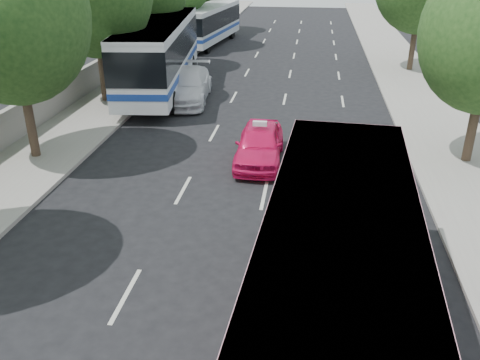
% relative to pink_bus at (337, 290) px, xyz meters
% --- Properties ---
extents(ground, '(120.00, 120.00, 0.00)m').
position_rel_pink_bus_xyz_m(ground, '(-3.08, 4.00, -2.23)').
color(ground, black).
rests_on(ground, ground).
extents(sidewalk_left, '(4.00, 90.00, 0.15)m').
position_rel_pink_bus_xyz_m(sidewalk_left, '(-11.58, 24.00, -2.15)').
color(sidewalk_left, '#9E998E').
rests_on(sidewalk_left, ground).
extents(sidewalk_right, '(4.00, 90.00, 0.12)m').
position_rel_pink_bus_xyz_m(sidewalk_right, '(5.42, 24.00, -2.17)').
color(sidewalk_right, '#9E998E').
rests_on(sidewalk_right, ground).
extents(low_wall, '(0.30, 90.00, 1.50)m').
position_rel_pink_bus_xyz_m(low_wall, '(-13.38, 24.00, -1.33)').
color(low_wall, '#9E998E').
rests_on(low_wall, sidewalk_left).
extents(tree_left_b, '(5.70, 5.70, 8.88)m').
position_rel_pink_bus_xyz_m(tree_left_b, '(-11.50, 9.94, 3.59)').
color(tree_left_b, '#38281E').
rests_on(tree_left_b, ground).
extents(pink_bus, '(3.53, 11.37, 3.58)m').
position_rel_pink_bus_xyz_m(pink_bus, '(0.00, 0.00, 0.00)').
color(pink_bus, '#D08697').
rests_on(pink_bus, ground).
extents(pink_taxi, '(1.88, 4.49, 1.52)m').
position_rel_pink_bus_xyz_m(pink_taxi, '(-2.56, 10.93, -1.47)').
color(pink_taxi, '#E81459').
rests_on(pink_taxi, ground).
extents(white_pickup, '(2.93, 6.11, 1.72)m').
position_rel_pink_bus_xyz_m(white_pickup, '(-7.42, 18.94, -1.37)').
color(white_pickup, silver).
rests_on(white_pickup, ground).
extents(tour_coach_front, '(4.35, 13.51, 3.97)m').
position_rel_pink_bus_xyz_m(tour_coach_front, '(-9.38, 20.84, 0.16)').
color(tour_coach_front, silver).
rests_on(tour_coach_front, ground).
extents(tour_coach_rear, '(3.57, 10.80, 3.17)m').
position_rel_pink_bus_xyz_m(tour_coach_rear, '(-9.38, 35.74, -0.32)').
color(tour_coach_rear, silver).
rests_on(tour_coach_rear, ground).
extents(taxi_roof_sign, '(0.55, 0.19, 0.18)m').
position_rel_pink_bus_xyz_m(taxi_roof_sign, '(-2.56, 10.93, -0.62)').
color(taxi_roof_sign, silver).
rests_on(taxi_roof_sign, pink_taxi).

